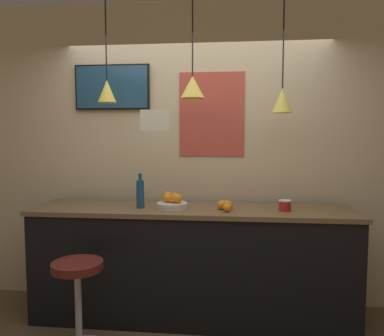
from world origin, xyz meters
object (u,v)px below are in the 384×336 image
at_px(mounted_tv, 112,87).
at_px(juice_bottle, 140,193).
at_px(bar_stool, 78,292).
at_px(spread_jar, 285,205).
at_px(fruit_bowl, 172,202).

bearing_deg(mounted_tv, juice_bottle, -48.29).
distance_m(bar_stool, spread_jar, 1.77).
distance_m(spread_jar, mounted_tv, 1.96).
relative_size(bar_stool, juice_bottle, 2.30).
bearing_deg(mounted_tv, spread_jar, -14.49).
height_order(juice_bottle, spread_jar, juice_bottle).
bearing_deg(spread_jar, fruit_bowl, 179.54).
height_order(spread_jar, mounted_tv, mounted_tv).
xyz_separation_m(fruit_bowl, mounted_tv, (-0.65, 0.41, 1.04)).
xyz_separation_m(spread_jar, mounted_tv, (-1.60, 0.41, 1.05)).
bearing_deg(fruit_bowl, mounted_tv, 147.85).
height_order(fruit_bowl, spread_jar, fruit_bowl).
xyz_separation_m(bar_stool, juice_bottle, (0.34, 0.57, 0.66)).
relative_size(fruit_bowl, juice_bottle, 0.87).
bearing_deg(mounted_tv, fruit_bowl, -32.15).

